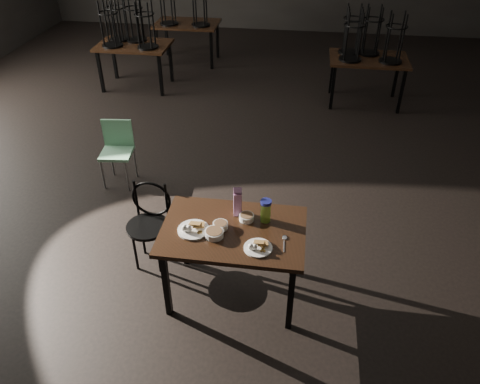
% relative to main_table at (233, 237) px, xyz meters
% --- Properties ---
extents(main_table, '(1.20, 0.80, 0.75)m').
position_rel_main_table_xyz_m(main_table, '(0.00, 0.00, 0.00)').
color(main_table, black).
rests_on(main_table, ground).
extents(plate_left, '(0.26, 0.26, 0.09)m').
position_rel_main_table_xyz_m(plate_left, '(-0.32, -0.06, 0.10)').
color(plate_left, white).
rests_on(plate_left, main_table).
extents(plate_right, '(0.23, 0.23, 0.07)m').
position_rel_main_table_xyz_m(plate_right, '(0.23, -0.21, 0.10)').
color(plate_right, white).
rests_on(plate_right, main_table).
extents(bowl_near, '(0.13, 0.13, 0.05)m').
position_rel_main_table_xyz_m(bowl_near, '(-0.11, 0.01, 0.11)').
color(bowl_near, white).
rests_on(bowl_near, main_table).
extents(bowl_far, '(0.13, 0.13, 0.05)m').
position_rel_main_table_xyz_m(bowl_far, '(0.09, 0.14, 0.11)').
color(bowl_far, white).
rests_on(bowl_far, main_table).
extents(bowl_big, '(0.16, 0.16, 0.05)m').
position_rel_main_table_xyz_m(bowl_big, '(-0.14, -0.11, 0.11)').
color(bowl_big, white).
rests_on(bowl_big, main_table).
extents(juice_carton, '(0.08, 0.08, 0.28)m').
position_rel_main_table_xyz_m(juice_carton, '(0.01, 0.21, 0.21)').
color(juice_carton, '#85186B').
rests_on(juice_carton, main_table).
extents(water_bottle, '(0.11, 0.11, 0.21)m').
position_rel_main_table_xyz_m(water_bottle, '(0.25, 0.16, 0.19)').
color(water_bottle, '#91DA40').
rests_on(water_bottle, main_table).
extents(spoon, '(0.05, 0.21, 0.01)m').
position_rel_main_table_xyz_m(spoon, '(0.43, -0.06, 0.08)').
color(spoon, silver).
rests_on(spoon, main_table).
extents(bentwood_chair, '(0.40, 0.40, 0.84)m').
position_rel_main_table_xyz_m(bentwood_chair, '(-0.86, 0.34, -0.17)').
color(bentwood_chair, black).
rests_on(bentwood_chair, ground).
extents(school_chair, '(0.40, 0.40, 0.77)m').
position_rel_main_table_xyz_m(school_chair, '(-1.66, 1.64, -0.20)').
color(school_chair, '#79BD90').
rests_on(school_chair, ground).
extents(bg_table_left, '(1.20, 0.80, 1.48)m').
position_rel_main_table_xyz_m(bg_table_left, '(-2.43, 4.52, 0.13)').
color(bg_table_left, black).
rests_on(bg_table_left, ground).
extents(bg_table_right, '(1.20, 0.80, 1.48)m').
position_rel_main_table_xyz_m(bg_table_right, '(1.42, 4.40, 0.13)').
color(bg_table_right, black).
rests_on(bg_table_right, ground).
extents(bg_table_far, '(1.20, 0.80, 1.48)m').
position_rel_main_table_xyz_m(bg_table_far, '(-1.81, 5.82, 0.08)').
color(bg_table_far, black).
rests_on(bg_table_far, ground).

